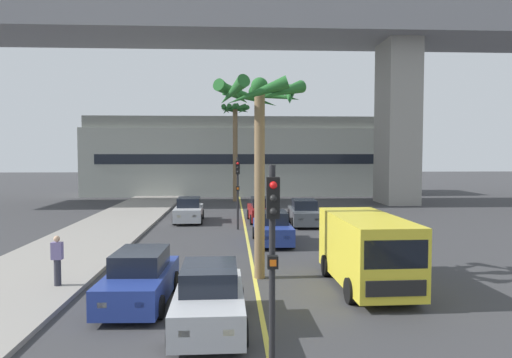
{
  "coord_description": "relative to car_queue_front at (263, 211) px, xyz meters",
  "views": [
    {
      "loc": [
        -0.81,
        -1.47,
        4.42
      ],
      "look_at": [
        0.0,
        14.0,
        3.57
      ],
      "focal_mm": 33.03,
      "sensor_mm": 36.0,
      "label": 1
    }
  ],
  "objects": [
    {
      "name": "car_queue_fifth",
      "position": [
        -4.77,
        0.18,
        0.0
      ],
      "size": [
        1.91,
        4.14,
        1.56
      ],
      "color": "#B7BABF",
      "rests_on": "ground"
    },
    {
      "name": "palm_tree_near_median",
      "position": [
        -1.65,
        13.16,
        6.3
      ],
      "size": [
        2.7,
        2.74,
        8.99
      ],
      "color": "brown",
      "rests_on": "ground"
    },
    {
      "name": "car_queue_third",
      "position": [
        2.47,
        -1.57,
        0.0
      ],
      "size": [
        1.94,
        4.15,
        1.56
      ],
      "color": "#4C5156",
      "rests_on": "ground"
    },
    {
      "name": "car_queue_front",
      "position": [
        0.0,
        0.0,
        0.0
      ],
      "size": [
        1.95,
        4.16,
        1.56
      ],
      "color": "maroon",
      "rests_on": "ground"
    },
    {
      "name": "traffic_light_median_near",
      "position": [
        -1.26,
        -21.54,
        1.99
      ],
      "size": [
        0.24,
        0.37,
        4.2
      ],
      "color": "black",
      "rests_on": "ground"
    },
    {
      "name": "lane_stripe_center",
      "position": [
        -1.21,
        -4.73,
        -0.72
      ],
      "size": [
        0.14,
        56.0,
        0.01
      ],
      "primitive_type": "cube",
      "color": "#DBCC4C",
      "rests_on": "ground"
    },
    {
      "name": "pedestrian_near_crosswalk",
      "position": [
        -7.64,
        -14.89,
        0.28
      ],
      "size": [
        0.34,
        0.22,
        1.62
      ],
      "color": "#2D2D38",
      "rests_on": "sidewalk_left"
    },
    {
      "name": "car_queue_second",
      "position": [
        -4.71,
        -16.42,
        0.0
      ],
      "size": [
        1.95,
        4.16,
        1.56
      ],
      "color": "navy",
      "rests_on": "ground"
    },
    {
      "name": "bridge_overpass",
      "position": [
        0.25,
        10.57,
        13.89
      ],
      "size": [
        70.0,
        8.0,
        18.33
      ],
      "color": "gray",
      "rests_on": "ground"
    },
    {
      "name": "traffic_light_median_far",
      "position": [
        -1.65,
        -3.11,
        1.99
      ],
      "size": [
        0.24,
        0.37,
        4.2
      ],
      "color": "black",
      "rests_on": "ground"
    },
    {
      "name": "pier_building_backdrop",
      "position": [
        -1.21,
        21.12,
        3.31
      ],
      "size": [
        31.95,
        8.04,
        8.18
      ],
      "color": "#ADB2A8",
      "rests_on": "ground"
    },
    {
      "name": "car_queue_sixth",
      "position": [
        -2.58,
        -18.38,
        0.0
      ],
      "size": [
        1.88,
        4.13,
        1.56
      ],
      "color": "#B7BABF",
      "rests_on": "ground"
    },
    {
      "name": "palm_tree_mid_median",
      "position": [
        -1.02,
        -13.76,
        5.04
      ],
      "size": [
        3.27,
        3.29,
        7.05
      ],
      "color": "brown",
      "rests_on": "ground"
    },
    {
      "name": "sidewalk_left",
      "position": [
        -9.21,
        -12.73,
        -0.65
      ],
      "size": [
        4.8,
        80.0,
        0.15
      ],
      "primitive_type": "cube",
      "color": "gray",
      "rests_on": "ground"
    },
    {
      "name": "car_queue_fourth",
      "position": [
        -0.0,
        -7.29,
        0.0
      ],
      "size": [
        1.85,
        4.11,
        1.56
      ],
      "color": "navy",
      "rests_on": "ground"
    },
    {
      "name": "delivery_van",
      "position": [
        2.39,
        -15.16,
        0.57
      ],
      "size": [
        2.26,
        5.3,
        2.36
      ],
      "color": "yellow",
      "rests_on": "ground"
    }
  ]
}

